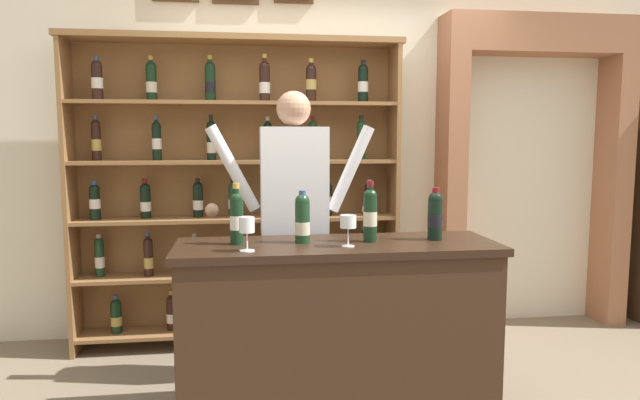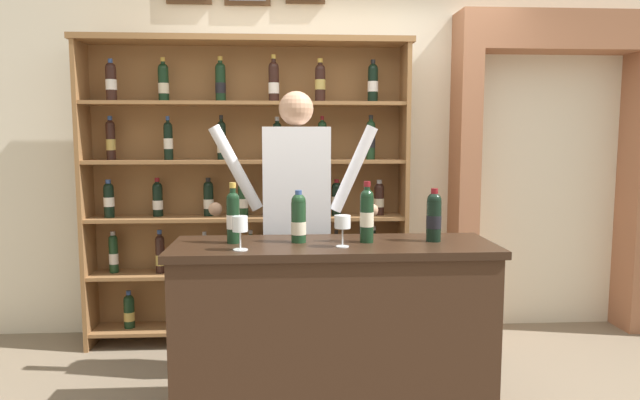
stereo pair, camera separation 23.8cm
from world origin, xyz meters
TOP-DOWN VIEW (x-y plane):
  - back_wall at (-0.00, 1.53)m, footprint 12.00×0.19m
  - wine_shelf at (-0.69, 1.21)m, footprint 2.32×0.30m
  - archway_doorway at (1.59, 1.41)m, footprint 1.51×0.45m
  - tasting_counter at (-0.18, -0.00)m, footprint 1.66×0.55m
  - shopkeeper at (-0.35, 0.50)m, footprint 1.02×0.22m
  - tasting_bottle_chianti at (-0.69, 0.04)m, footprint 0.07×0.07m
  - tasting_bottle_rosso at (-0.35, 0.04)m, footprint 0.08×0.08m
  - tasting_bottle_grappa at (0.00, 0.02)m, footprint 0.07×0.07m
  - tasting_bottle_vin_santo at (0.35, 0.02)m, footprint 0.08×0.08m
  - wine_glass_spare at (-0.64, -0.15)m, footprint 0.07×0.07m
  - wine_glass_left at (-0.14, -0.10)m, footprint 0.08×0.08m

SIDE VIEW (x-z plane):
  - tasting_counter at x=-0.18m, z-range 0.00..0.95m
  - wine_glass_left at x=-0.14m, z-range 0.99..1.15m
  - wine_glass_spare at x=-0.64m, z-range 0.99..1.16m
  - tasting_bottle_rosso at x=-0.35m, z-range 0.94..1.21m
  - tasting_bottle_vin_santo at x=0.35m, z-range 0.95..1.22m
  - shopkeeper at x=-0.35m, z-range 0.21..1.97m
  - tasting_bottle_chianti at x=-0.69m, z-range 0.94..1.25m
  - tasting_bottle_grappa at x=0.00m, z-range 0.94..1.26m
  - wine_shelf at x=-0.69m, z-range 0.06..2.24m
  - archway_doorway at x=1.59m, z-range 0.17..2.57m
  - back_wall at x=0.00m, z-range 0.00..3.60m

